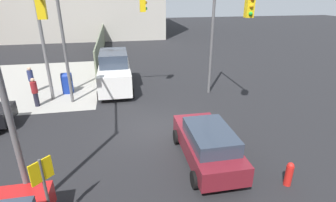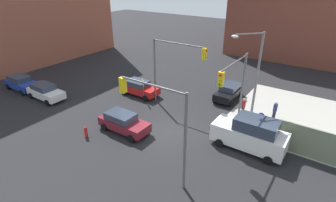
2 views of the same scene
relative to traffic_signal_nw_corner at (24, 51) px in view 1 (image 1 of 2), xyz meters
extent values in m
plane|color=black|center=(2.31, -4.50, -4.64)|extent=(120.00, 120.00, 0.00)
cube|color=#9E9B93|center=(11.31, 4.50, -4.64)|extent=(12.00, 12.00, 0.01)
cube|color=slate|center=(19.64, -1.30, -3.44)|extent=(18.66, 0.12, 2.40)
cylinder|color=#59595B|center=(-2.19, 0.00, -1.39)|extent=(0.18, 0.18, 6.50)
cube|color=yellow|center=(3.17, 0.00, 1.21)|extent=(0.32, 0.36, 1.00)
sphere|color=orange|center=(3.35, 0.00, 1.21)|extent=(0.18, 0.18, 0.18)
sphere|color=green|center=(3.35, 0.00, 0.89)|extent=(0.18, 0.18, 0.18)
cylinder|color=#59595B|center=(6.81, -9.00, -1.39)|extent=(0.18, 0.18, 6.50)
cube|color=yellow|center=(2.25, -9.00, 1.21)|extent=(0.32, 0.36, 1.00)
sphere|color=orange|center=(2.07, -9.00, 1.21)|extent=(0.18, 0.18, 0.18)
sphere|color=green|center=(2.07, -9.00, 0.89)|extent=(0.18, 0.18, 0.18)
cylinder|color=#59595B|center=(6.81, 0.00, -1.39)|extent=(0.18, 0.18, 6.50)
cube|color=yellow|center=(6.81, -4.64, 1.21)|extent=(0.36, 0.32, 1.00)
sphere|color=orange|center=(6.81, -4.82, 1.21)|extent=(0.18, 0.18, 0.18)
sphere|color=green|center=(6.81, -4.82, 0.89)|extent=(0.18, 0.18, 0.18)
cylinder|color=slate|center=(7.51, 1.30, -0.64)|extent=(0.20, 0.20, 8.00)
cylinder|color=#4C4C4C|center=(-3.09, -0.82, -3.44)|extent=(0.08, 0.08, 2.40)
cube|color=yellow|center=(-3.09, -0.82, -2.59)|extent=(0.48, 0.48, 0.64)
cube|color=navy|center=(8.51, 0.50, -4.07)|extent=(0.56, 0.64, 1.15)
cylinder|color=navy|center=(8.51, 0.50, -3.49)|extent=(0.56, 0.64, 0.56)
cylinder|color=red|center=(-2.69, -8.70, -4.24)|extent=(0.26, 0.26, 0.80)
sphere|color=red|center=(-2.69, -8.70, -3.82)|extent=(0.24, 0.24, 0.24)
cube|color=maroon|center=(-0.69, -6.29, -3.95)|extent=(4.43, 1.80, 0.75)
cube|color=#2D3847|center=(-1.04, -6.29, -3.30)|extent=(2.48, 1.58, 0.55)
cylinder|color=black|center=(0.82, -5.39, -4.32)|extent=(0.64, 0.22, 0.64)
cylinder|color=black|center=(0.82, -7.19, -4.32)|extent=(0.64, 0.22, 0.64)
cylinder|color=black|center=(-2.19, -5.39, -4.32)|extent=(0.64, 0.22, 0.64)
cylinder|color=black|center=(-2.19, -7.19, -4.32)|extent=(0.64, 0.22, 0.64)
cylinder|color=black|center=(4.90, 3.17, -4.32)|extent=(0.22, 0.64, 0.64)
cube|color=white|center=(8.64, -2.70, -3.62)|extent=(5.40, 2.10, 1.40)
cube|color=#2D3847|center=(9.07, -2.70, -2.47)|extent=(3.02, 1.85, 0.90)
cylinder|color=black|center=(6.80, -3.75, -4.32)|extent=(0.64, 0.22, 0.64)
cylinder|color=black|center=(6.80, -1.65, -4.32)|extent=(0.64, 0.22, 0.64)
cylinder|color=black|center=(10.47, -3.75, -4.32)|extent=(0.64, 0.22, 0.64)
cylinder|color=black|center=(10.47, -1.65, -4.32)|extent=(0.64, 0.22, 0.64)
cylinder|color=maroon|center=(6.51, 2.00, -3.44)|extent=(0.36, 0.36, 0.69)
sphere|color=tan|center=(6.51, 2.00, -2.98)|extent=(0.23, 0.23, 0.23)
cylinder|color=#1E1E2D|center=(6.51, 2.00, -4.21)|extent=(0.28, 0.28, 0.87)
cylinder|color=navy|center=(9.11, 2.90, -3.43)|extent=(0.36, 0.36, 0.69)
sphere|color=tan|center=(9.11, 2.90, -2.97)|extent=(0.23, 0.23, 0.23)
cylinder|color=#1E1E2D|center=(9.11, 2.90, -4.21)|extent=(0.28, 0.28, 0.87)
camera|label=1|loc=(-9.31, -3.06, 1.80)|focal=28.00mm
camera|label=2|loc=(13.02, -19.69, 7.39)|focal=28.00mm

